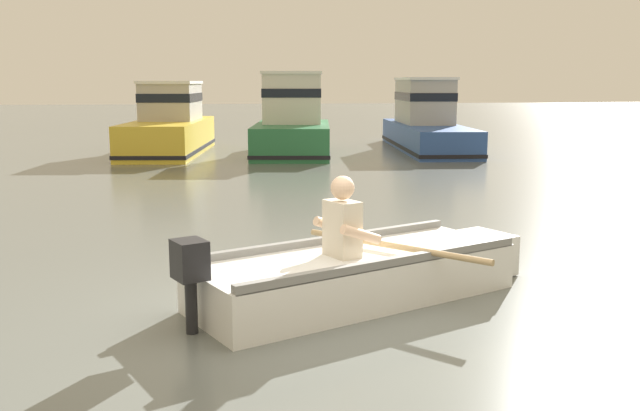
# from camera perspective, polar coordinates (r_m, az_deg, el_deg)

# --- Properties ---
(ground_plane) EXTENTS (120.00, 120.00, 0.00)m
(ground_plane) POSITION_cam_1_polar(r_m,az_deg,el_deg) (5.95, 3.24, -9.90)
(ground_plane) COLOR slate
(rowboat_with_person) EXTENTS (3.53, 2.32, 1.19)m
(rowboat_with_person) POSITION_cam_1_polar(r_m,az_deg,el_deg) (6.64, 3.38, -5.48)
(rowboat_with_person) COLOR white
(rowboat_with_person) RESTS_ON ground
(moored_boat_yellow) EXTENTS (2.55, 5.66, 2.05)m
(moored_boat_yellow) POSITION_cam_1_polar(r_m,az_deg,el_deg) (20.55, -12.19, 6.33)
(moored_boat_yellow) COLOR gold
(moored_boat_yellow) RESTS_ON ground
(moored_boat_green) EXTENTS (2.69, 4.72, 2.31)m
(moored_boat_green) POSITION_cam_1_polar(r_m,az_deg,el_deg) (19.78, -2.27, 6.66)
(moored_boat_green) COLOR #287042
(moored_boat_green) RESTS_ON ground
(moored_boat_blue) EXTENTS (2.36, 6.82, 2.16)m
(moored_boat_blue) POSITION_cam_1_polar(r_m,az_deg,el_deg) (21.59, 8.66, 6.68)
(moored_boat_blue) COLOR #2D519E
(moored_boat_blue) RESTS_ON ground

